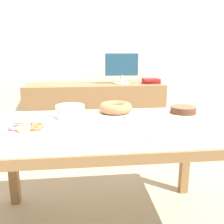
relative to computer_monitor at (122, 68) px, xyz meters
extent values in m
cube|color=silver|center=(-0.33, 0.30, 0.26)|extent=(8.00, 0.10, 2.60)
cube|color=silver|center=(-0.33, -1.47, -0.28)|extent=(1.56, 0.84, 0.04)
cube|color=olive|center=(-0.33, -1.86, -0.33)|extent=(1.59, 0.08, 0.06)
cube|color=olive|center=(-0.33, -1.07, -0.33)|extent=(1.59, 0.08, 0.06)
cube|color=olive|center=(0.43, -1.47, -0.33)|extent=(0.08, 0.87, 0.06)
cube|color=olive|center=(-1.06, -1.09, -0.68)|extent=(0.07, 0.07, 0.72)
cube|color=olive|center=(0.41, -1.09, -0.68)|extent=(0.07, 0.07, 0.72)
cube|color=olive|center=(-0.33, 0.00, -0.62)|extent=(1.68, 0.44, 0.85)
cylinder|color=silver|center=(0.00, 0.00, -0.18)|extent=(0.20, 0.20, 0.02)
cylinder|color=silver|center=(0.00, 0.00, -0.13)|extent=(0.04, 0.04, 0.09)
cube|color=silver|center=(0.00, 0.00, 0.05)|extent=(0.42, 0.02, 0.28)
cube|color=navy|center=(0.00, -0.01, 0.05)|extent=(0.40, 0.00, 0.26)
cube|color=maroon|center=(0.37, 0.00, -0.17)|extent=(0.23, 0.18, 0.03)
cube|color=maroon|center=(0.37, 0.00, -0.14)|extent=(0.20, 0.18, 0.03)
cylinder|color=silver|center=(0.28, -1.29, -0.26)|extent=(0.27, 0.27, 0.01)
cylinder|color=brown|center=(0.28, -1.29, -0.23)|extent=(0.19, 0.19, 0.05)
cylinder|color=brown|center=(0.28, -1.29, -0.20)|extent=(0.19, 0.19, 0.01)
cylinder|color=silver|center=(-0.23, -1.20, -0.26)|extent=(0.30, 0.30, 0.01)
torus|color=#BC7A4C|center=(-0.23, -1.20, -0.21)|extent=(0.26, 0.26, 0.07)
cylinder|color=silver|center=(-0.82, -1.53, -0.26)|extent=(0.33, 0.33, 0.01)
torus|color=#B27042|center=(-0.75, -1.54, -0.24)|extent=(0.08, 0.08, 0.02)
torus|color=#EAD184|center=(-0.77, -1.46, -0.24)|extent=(0.07, 0.07, 0.02)
torus|color=#EAD184|center=(-0.83, -1.46, -0.24)|extent=(0.07, 0.07, 0.02)
torus|color=#EAD184|center=(-0.86, -1.47, -0.24)|extent=(0.07, 0.07, 0.02)
torus|color=brown|center=(-0.88, -1.54, -0.24)|extent=(0.07, 0.07, 0.02)
torus|color=pink|center=(-0.88, -1.57, -0.24)|extent=(0.08, 0.08, 0.02)
torus|color=#EAD184|center=(-0.82, -1.61, -0.24)|extent=(0.08, 0.08, 0.02)
torus|color=#B27042|center=(-0.76, -1.59, -0.24)|extent=(0.07, 0.07, 0.02)
cylinder|color=silver|center=(-0.57, -1.27, -0.26)|extent=(0.21, 0.21, 0.01)
cylinder|color=silver|center=(-0.57, -1.27, -0.25)|extent=(0.21, 0.21, 0.01)
cylinder|color=silver|center=(-0.57, -1.27, -0.24)|extent=(0.21, 0.21, 0.01)
cylinder|color=silver|center=(-0.57, -1.27, -0.23)|extent=(0.21, 0.21, 0.01)
cylinder|color=silver|center=(-0.57, -1.27, -0.22)|extent=(0.21, 0.21, 0.01)
cylinder|color=silver|center=(-0.57, -1.27, -0.21)|extent=(0.21, 0.21, 0.01)
cylinder|color=silver|center=(-0.57, -1.27, -0.20)|extent=(0.21, 0.21, 0.01)
cylinder|color=silver|center=(-0.57, -1.27, -0.19)|extent=(0.21, 0.21, 0.01)
cylinder|color=silver|center=(-0.57, -1.27, -0.18)|extent=(0.21, 0.21, 0.01)
cylinder|color=silver|center=(-0.87, -1.23, -0.25)|extent=(0.04, 0.04, 0.02)
cylinder|color=white|center=(-0.87, -1.23, -0.25)|extent=(0.03, 0.03, 0.00)
cone|color=#F9B74C|center=(-0.87, -1.23, -0.24)|extent=(0.01, 0.01, 0.02)
cylinder|color=silver|center=(-0.11, -1.76, -0.25)|extent=(0.04, 0.04, 0.02)
cylinder|color=white|center=(-0.11, -1.76, -0.25)|extent=(0.03, 0.03, 0.00)
cone|color=#F9B74C|center=(-0.11, -1.76, -0.24)|extent=(0.01, 0.01, 0.02)
camera|label=1|loc=(-0.47, -3.05, 0.21)|focal=40.00mm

